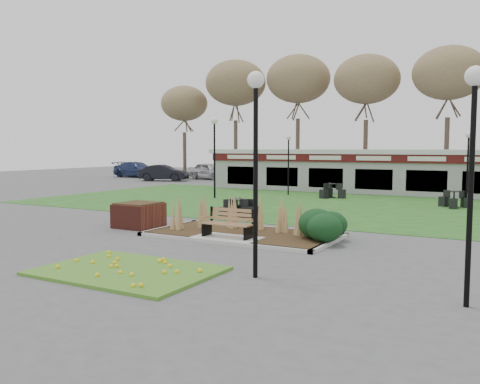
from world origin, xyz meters
The scene contains 20 objects.
ground centered at (0.00, 0.00, 0.00)m, with size 100.00×100.00×0.00m, color #515154.
lawn centered at (0.00, 12.00, 0.01)m, with size 34.00×16.00×0.02m, color #24591C.
flower_bed centered at (0.00, -4.60, 0.07)m, with size 4.20×3.00×0.16m.
planting_bed centered at (1.27, 1.35, 0.37)m, with size 6.75×3.40×1.27m.
park_bench centered at (0.00, 0.25, 0.59)m, with size 1.70×0.66×0.93m.
brick_planter centered at (-4.40, 1.00, 0.48)m, with size 1.50×1.50×0.95m.
food_pavilion centered at (0.00, 19.96, 1.48)m, with size 24.60×3.40×2.90m.
tree_backdrop centered at (0.00, 28.00, 8.36)m, with size 47.24×5.24×10.36m.
lamp_post_near_left centered at (2.92, -3.50, 3.46)m, with size 0.39×0.39×4.74m.
lamp_post_near_right centered at (7.44, -3.50, 3.29)m, with size 0.37×0.37×4.51m.
lamp_post_mid_left centered at (-7.75, 11.82, 3.49)m, with size 0.40×0.40×4.79m.
lamp_post_mid_right centered at (5.87, 13.79, 2.78)m, with size 0.32×0.32×3.82m.
lamp_post_far_left centered at (-4.71, 15.79, 2.78)m, with size 0.32×0.32×3.82m.
bistro_set_a centered at (-2.43, 5.00, 0.28)m, with size 1.31×1.49×0.79m.
bistro_set_b centered at (-1.68, 15.31, 0.31)m, with size 1.45×1.62×0.86m.
bistro_set_c centered at (-2.36, 5.40, 0.27)m, with size 1.35×1.41×0.76m.
bistro_set_d centered at (5.34, 13.56, 0.29)m, with size 1.55×1.38×0.82m.
car_silver centered at (-17.77, 27.00, 0.80)m, with size 1.90×4.72×1.61m, color #BCBDC1.
car_black centered at (-20.25, 23.05, 0.73)m, with size 1.55×4.46×1.47m, color black.
car_blue centered at (-26.00, 26.19, 0.79)m, with size 2.21×5.44×1.58m, color navy.
Camera 1 is at (8.26, -13.82, 3.02)m, focal length 38.00 mm.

